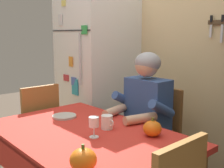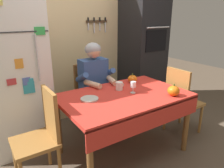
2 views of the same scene
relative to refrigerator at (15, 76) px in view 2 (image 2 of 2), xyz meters
The scene contains 14 objects.
ground_plane 1.62m from the refrigerator, 45.29° to the right, with size 10.00×10.00×0.00m, color brown.
back_wall_assembly 1.15m from the refrigerator, 21.32° to the left, with size 3.70×0.13×2.60m.
refrigerator is the anchor object (origin of this frame).
wall_oven 2.01m from the refrigerator, ahead, with size 0.60×0.64×2.10m.
dining_table 1.32m from the refrigerator, 42.91° to the right, with size 1.40×0.90×0.74m.
chair_behind_person 1.01m from the refrigerator, ahead, with size 0.40×0.40×0.93m.
seated_person 0.98m from the refrigerator, 16.83° to the right, with size 0.47×0.55×1.25m.
chair_right_side 2.11m from the refrigerator, 26.84° to the right, with size 0.40×0.40×0.93m.
chair_left_side 0.87m from the refrigerator, 86.35° to the right, with size 0.40×0.40×0.93m.
coffee_mug 1.23m from the refrigerator, 35.56° to the right, with size 0.11×0.08×0.10m.
wine_glass 1.38m from the refrigerator, 39.62° to the right, with size 0.06×0.06×0.13m.
pumpkin_large 1.42m from the refrigerator, 24.40° to the right, with size 0.12×0.12×0.12m.
pumpkin_medium 1.82m from the refrigerator, 40.84° to the right, with size 0.13×0.13×0.13m.
serving_tray 0.98m from the refrigerator, 54.34° to the right, with size 0.19×0.19×0.02m, color #B7B2A8.
Camera 2 is at (-1.32, -1.65, 1.59)m, focal length 33.93 mm.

